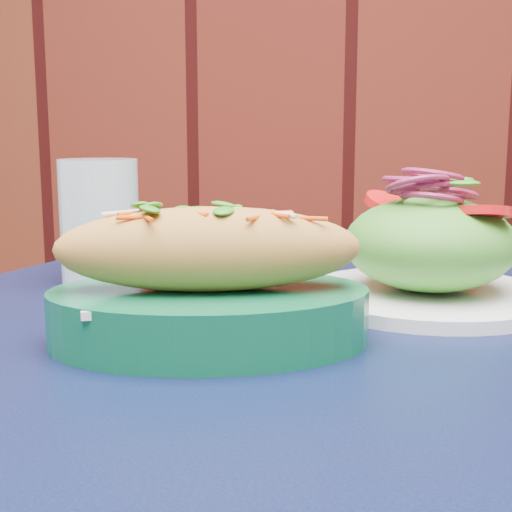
# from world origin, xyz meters

# --- Properties ---
(cafe_table) EXTENTS (1.01, 1.01, 0.75)m
(cafe_table) POSITION_xyz_m (-0.45, 1.69, 0.66)
(cafe_table) COLOR black
(cafe_table) RESTS_ON ground
(banh_mi_basket) EXTENTS (0.27, 0.20, 0.11)m
(banh_mi_basket) POSITION_xyz_m (-0.51, 1.68, 0.80)
(banh_mi_basket) COLOR #0C5734
(banh_mi_basket) RESTS_ON cafe_table
(salad_plate) EXTENTS (0.24, 0.24, 0.13)m
(salad_plate) POSITION_xyz_m (-0.32, 1.84, 0.80)
(salad_plate) COLOR white
(salad_plate) RESTS_ON cafe_table
(water_glass) EXTENTS (0.08, 0.08, 0.13)m
(water_glass) POSITION_xyz_m (-0.66, 1.88, 0.82)
(water_glass) COLOR silver
(water_glass) RESTS_ON cafe_table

